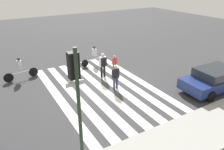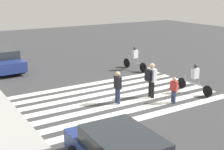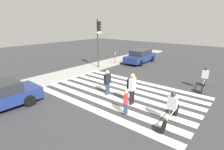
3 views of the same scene
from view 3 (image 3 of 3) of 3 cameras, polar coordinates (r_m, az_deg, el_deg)
ground_plane at (r=11.61m, az=2.95°, el=-5.89°), size 60.00×60.00×0.00m
sidewalk_curb at (r=15.87m, az=-15.55°, el=0.05°), size 36.00×2.50×0.14m
crosswalk_stripes at (r=11.61m, az=2.95°, el=-5.87°), size 6.06×10.00×0.01m
traffic_light at (r=17.11m, az=-4.41°, el=12.95°), size 0.60×0.50×4.78m
parking_meter at (r=19.13m, az=1.01°, el=6.34°), size 0.15×0.15×1.35m
pedestrian_adult_tall_backpack at (r=11.04m, az=-1.49°, el=-2.03°), size 0.46×0.24×1.62m
pedestrian_adult_yellow_jacket at (r=8.76m, az=4.55°, el=-8.51°), size 0.39×0.27×1.30m
pedestrian_adult_blue_shirt at (r=9.80m, az=6.46°, el=-3.71°), size 0.53×0.46×1.81m
cyclist_far_lane at (r=13.51m, az=28.05°, el=-0.73°), size 2.33×0.42×1.60m
cyclist_near_curb at (r=8.38m, az=19.01°, el=-9.75°), size 2.38×0.41×1.57m
car_parked_far_curb at (r=20.43m, az=9.26°, el=6.09°), size 4.77×2.06×1.49m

